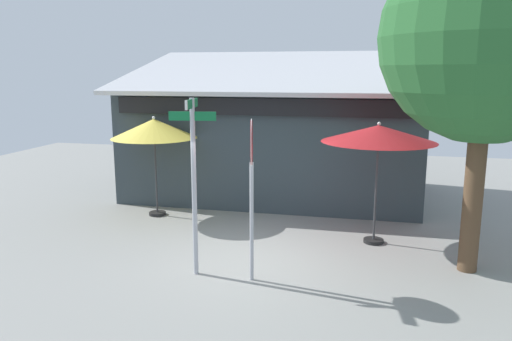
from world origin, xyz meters
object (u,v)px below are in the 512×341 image
Objects in this scene: patio_umbrella_mustard_left at (154,129)px; patio_umbrella_crimson_center at (379,134)px; stop_sign at (252,168)px; shade_tree at (505,43)px; street_sign_post at (194,170)px.

patio_umbrella_mustard_left is 5.66m from patio_umbrella_crimson_center.
stop_sign is at bearing -45.69° from patio_umbrella_mustard_left.
stop_sign is 3.37m from patio_umbrella_crimson_center.
patio_umbrella_mustard_left is 0.42× the size of shade_tree.
shade_tree is at bearing 16.49° from stop_sign.
street_sign_post reaches higher than patio_umbrella_crimson_center.
street_sign_post is 1.22× the size of patio_umbrella_crimson_center.
patio_umbrella_crimson_center reaches higher than patio_umbrella_mustard_left.
shade_tree reaches higher than street_sign_post.
patio_umbrella_crimson_center is at bearing 146.80° from shade_tree.
stop_sign is at bearing -1.74° from street_sign_post.
shade_tree reaches higher than patio_umbrella_crimson_center.
stop_sign is 4.85m from shade_tree.
patio_umbrella_mustard_left is (-3.40, 3.48, 0.21)m from stop_sign.
patio_umbrella_mustard_left is 0.97× the size of patio_umbrella_crimson_center.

